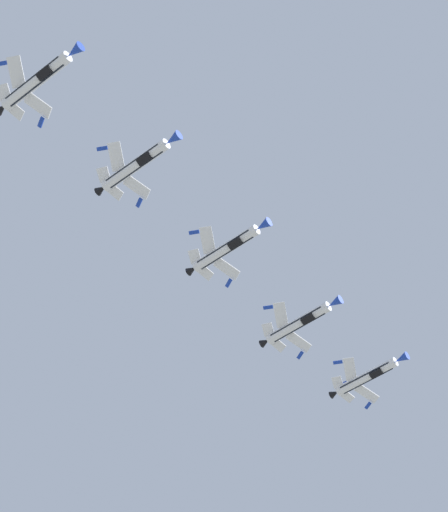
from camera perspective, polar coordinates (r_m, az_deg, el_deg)
The scene contains 5 objects.
fighter_jet_lead at distance 182.69m, azimuth 7.86°, elevation -6.51°, with size 12.34×12.26×5.23m.
fighter_jet_left_wing at distance 168.46m, azimuth 4.16°, elevation -3.63°, with size 12.31×12.24×5.37m.
fighter_jet_right_wing at distance 158.17m, azimuth 0.18°, elevation 0.45°, with size 12.31×12.24×5.34m.
fighter_jet_left_outer at distance 150.64m, azimuth -4.78°, elevation 5.01°, with size 12.31×12.24×5.35m.
fighter_jet_right_outer at distance 143.43m, azimuth -10.13°, elevation 9.43°, with size 12.31×12.24×5.42m.
Camera 1 is at (-0.49, -3.26, 1.95)m, focal length 73.31 mm.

